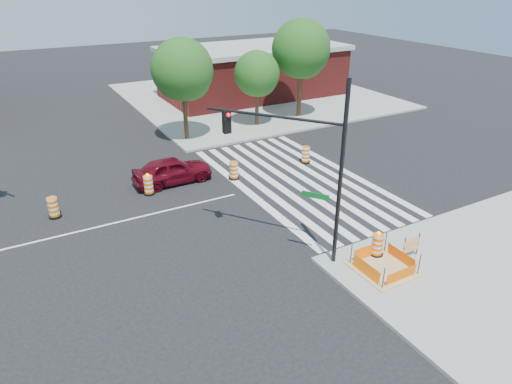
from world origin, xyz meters
The scene contains 17 objects.
ground centered at (0.00, 0.00, 0.00)m, with size 120.00×120.00×0.00m, color black.
sidewalk_ne centered at (18.00, 18.00, 0.07)m, with size 22.00×22.00×0.15m, color gray.
crosswalk_east centered at (10.95, 0.00, 0.01)m, with size 6.75×13.50×0.01m.
lane_centerline centered at (0.00, 0.00, 0.01)m, with size 14.00×0.12×0.01m, color silver.
excavation_pit centered at (9.00, -9.00, 0.22)m, with size 2.20×2.20×0.90m.
brick_storefront centered at (18.00, 18.00, 2.32)m, with size 16.50×8.50×4.60m.
red_coupe centered at (4.72, 3.02, 0.74)m, with size 1.74×4.33×1.47m, color #570714.
signal_pole_se centered at (6.73, -6.39, 4.47)m, with size 3.42×4.46×7.27m.
pit_drum centered at (9.42, -8.13, 0.61)m, with size 0.57×0.57×1.12m.
barricade centered at (10.51, -8.89, 0.71)m, with size 0.86×0.04×1.01m.
tree_north_c centered at (7.99, 9.25, 4.64)m, with size 4.06×4.06×6.90m.
tree_north_d centered at (13.83, 9.76, 3.76)m, with size 3.30×3.30×5.61m.
tree_north_e centered at (17.93, 10.23, 5.08)m, with size 4.45×4.45×7.57m.
median_drum_2 centered at (-1.58, 1.96, 0.48)m, with size 0.60×0.60×1.02m.
median_drum_3 centered at (3.12, 2.24, 0.49)m, with size 0.60×0.60×1.18m.
median_drum_4 centered at (7.90, 1.82, 0.48)m, with size 0.60×0.60×1.02m.
median_drum_5 centered at (12.85, 1.89, 0.48)m, with size 0.60×0.60×1.02m.
Camera 1 is at (-2.45, -19.43, 10.57)m, focal length 32.00 mm.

